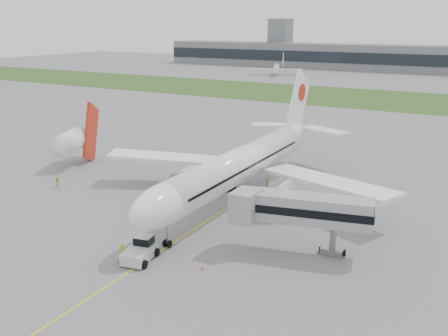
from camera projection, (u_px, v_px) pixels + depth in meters
The scene contains 14 objects.
ground at pixel (227, 208), 72.77m from camera, with size 600.00×600.00×0.00m, color gray.
apron_markings at pixel (210, 219), 68.57m from camera, with size 70.00×70.00×0.04m, color yellow, non-canonical shape.
grass_strip at pixel (393, 100), 173.42m from camera, with size 600.00×50.00×0.02m, color #2F4F1D.
terminal_building at pixel (436, 59), 263.62m from camera, with size 320.00×22.30×14.00m.
control_tower at pixel (279, 66), 309.30m from camera, with size 12.00×12.00×56.00m, color slate, non-canonical shape.
airliner at pixel (243, 163), 75.26m from camera, with size 48.13×53.95×17.88m.
pushback_tug at pixel (141, 250), 56.83m from camera, with size 3.97×5.17×2.42m.
jet_bridge at pixel (298, 209), 57.26m from camera, with size 15.63×7.55×7.34m.
safety_cone_left at pixel (137, 261), 56.06m from camera, with size 0.42×0.42×0.58m, color #E24B0B.
safety_cone_right at pixel (202, 268), 54.50m from camera, with size 0.37×0.37×0.51m, color #E24B0B.
ground_crew_near at pixel (122, 251), 57.31m from camera, with size 0.62×0.40×1.69m, color #B7D623.
ground_crew_far at pixel (58, 182), 81.51m from camera, with size 0.87×0.68×1.80m, color #D0E225.
neighbor_aircraft at pixel (74, 140), 93.27m from camera, with size 7.39×14.84×12.07m.
distant_aircraft_left at pixel (276, 75), 254.52m from camera, with size 26.81×23.66×10.25m, color white, non-canonical shape.
Camera 1 is at (32.72, -59.81, 26.10)m, focal length 40.00 mm.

